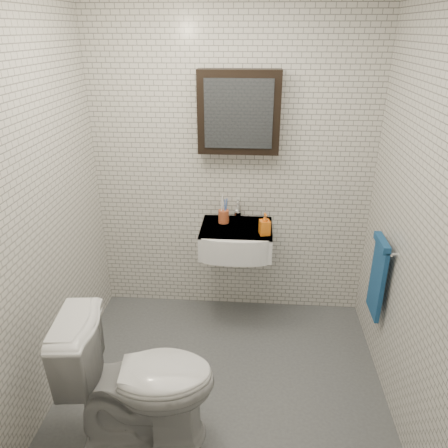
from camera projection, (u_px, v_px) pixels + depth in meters
The scene contains 9 objects.
ground at pixel (222, 383), 3.03m from camera, with size 2.20×2.00×0.01m, color #494D51.
room_shell at pixel (222, 184), 2.43m from camera, with size 2.22×2.02×2.51m.
washbasin at pixel (236, 240), 3.39m from camera, with size 0.55×0.50×0.20m.
faucet at pixel (238, 211), 3.50m from camera, with size 0.06×0.20×0.15m.
mirror_cabinet at pixel (239, 112), 3.17m from camera, with size 0.60×0.15×0.60m.
towel_rail at pixel (378, 274), 2.98m from camera, with size 0.09×0.30×0.58m.
toothbrush_cup at pixel (224, 216), 3.44m from camera, with size 0.11×0.11×0.23m.
soap_bottle at pixel (265, 224), 3.23m from camera, with size 0.08×0.08×0.17m, color #FFA11A.
toilet at pixel (141, 379), 2.49m from camera, with size 0.48×0.84×0.86m, color silver.
Camera 1 is at (0.19, -2.30, 2.26)m, focal length 35.00 mm.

